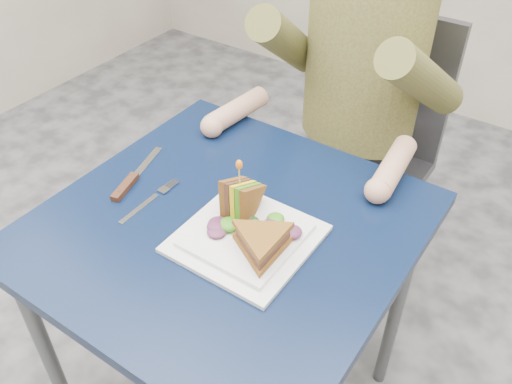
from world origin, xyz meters
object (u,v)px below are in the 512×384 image
Objects in this scene: knife at (129,182)px; sandwich_upright at (240,200)px; sandwich_flat at (262,243)px; chair at (366,138)px; table at (228,248)px; diner at (365,39)px; plate at (246,237)px; fork at (148,202)px.

sandwich_upright is at bearing 9.34° from knife.
chair is at bearing 98.87° from sandwich_flat.
table is 0.18m from sandwich_flat.
diner reaches higher than knife.
sandwich_flat is at bearing -79.67° from diner.
sandwich_flat reaches higher than plate.
sandwich_flat is 0.31m from fork.
sandwich_upright is (0.02, 0.02, 0.13)m from table.
sandwich_upright reaches higher than plate.
diner is at bearing 74.90° from fork.
knife is (-0.33, -0.00, -0.00)m from plate.
table is at bearing 4.95° from knife.
table is 0.68m from diner.
sandwich_flat is (0.12, -0.05, 0.12)m from table.
diner is 0.69m from sandwich_flat.
sandwich_flat is at bearing -24.44° from plate.
knife is (-0.26, -0.65, -0.18)m from diner.
fork is at bearing -16.90° from knife.
chair is 6.37× the size of sandwich_upright.
sandwich_flat is (0.12, -0.78, 0.23)m from chair.
knife reaches higher than table.
chair is at bearing 95.06° from plate.
sandwich_upright is (-0.05, 0.05, 0.05)m from plate.
plate reaches higher than fork.
chair is 1.25× the size of diner.
chair is at bearing 76.98° from fork.
knife is (-0.28, -0.05, -0.05)m from sandwich_upright.
diner is 3.42× the size of knife.
diner is 0.61m from sandwich_upright.
table is 3.88× the size of sandwich_flat.
sandwich_upright is 0.81× the size of fork.
sandwich_flat is at bearing 0.25° from fork.
fork is 0.82× the size of knife.
fork is (-0.30, -0.00, -0.04)m from sandwich_flat.
knife is at bearing -175.05° from table.
diner is 4.16× the size of fork.
sandwich_flat is (0.05, -0.02, 0.04)m from plate.
plate is 1.35× the size of sandwich_flat.
sandwich_flat is 1.08× the size of fork.
sandwich_flat is 0.89× the size of knife.
fork is at bearing -160.48° from sandwich_upright.
chair reaches higher than sandwich_flat.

